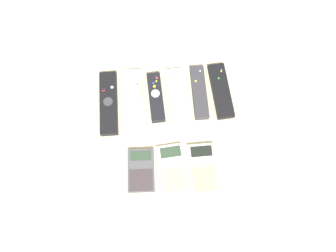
% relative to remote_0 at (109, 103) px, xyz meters
% --- Properties ---
extents(ground_plane, '(3.00, 3.00, 0.00)m').
position_rel_remote_0_xyz_m(ground_plane, '(0.17, -0.12, -0.01)').
color(ground_plane, beige).
extents(remote_0, '(0.06, 0.20, 0.02)m').
position_rel_remote_0_xyz_m(remote_0, '(0.00, 0.00, 0.00)').
color(remote_0, black).
rests_on(remote_0, ground_plane).
extents(remote_1, '(0.07, 0.21, 0.02)m').
position_rel_remote_0_xyz_m(remote_1, '(0.08, 0.00, -0.00)').
color(remote_1, '#B7B7BC').
rests_on(remote_1, ground_plane).
extents(remote_2, '(0.05, 0.16, 0.03)m').
position_rel_remote_0_xyz_m(remote_2, '(0.15, 0.00, 0.00)').
color(remote_2, black).
rests_on(remote_2, ground_plane).
extents(remote_3, '(0.06, 0.20, 0.02)m').
position_rel_remote_0_xyz_m(remote_3, '(0.21, -0.00, -0.00)').
color(remote_3, '#B7B7BC').
rests_on(remote_3, ground_plane).
extents(remote_4, '(0.04, 0.17, 0.02)m').
position_rel_remote_0_xyz_m(remote_4, '(0.28, 0.01, -0.00)').
color(remote_4, '#333338').
rests_on(remote_4, ground_plane).
extents(remote_5, '(0.06, 0.18, 0.02)m').
position_rel_remote_0_xyz_m(remote_5, '(0.35, 0.01, -0.00)').
color(remote_5, black).
rests_on(remote_5, ground_plane).
extents(calculator_0, '(0.08, 0.13, 0.02)m').
position_rel_remote_0_xyz_m(calculator_0, '(0.08, -0.22, -0.00)').
color(calculator_0, '#4C4C51').
rests_on(calculator_0, ground_plane).
extents(calculator_1, '(0.08, 0.15, 0.01)m').
position_rel_remote_0_xyz_m(calculator_1, '(0.17, -0.22, -0.01)').
color(calculator_1, silver).
rests_on(calculator_1, ground_plane).
extents(calculator_2, '(0.08, 0.14, 0.02)m').
position_rel_remote_0_xyz_m(calculator_2, '(0.26, -0.23, -0.00)').
color(calculator_2, silver).
rests_on(calculator_2, ground_plane).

